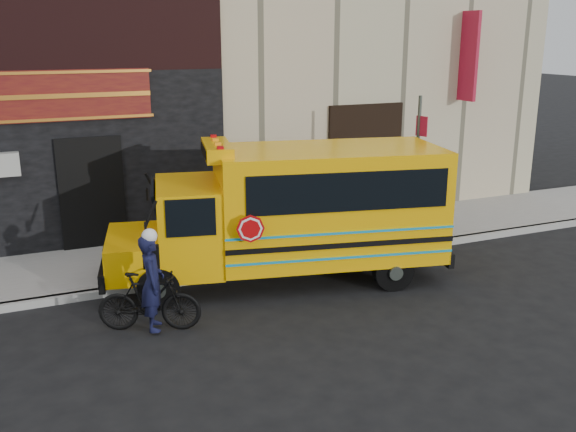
{
  "coord_description": "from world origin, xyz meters",
  "views": [
    {
      "loc": [
        -4.69,
        -9.51,
        4.93
      ],
      "look_at": [
        0.18,
        1.85,
        1.42
      ],
      "focal_mm": 40.0,
      "sensor_mm": 36.0,
      "label": 1
    }
  ],
  "objects_px": {
    "school_bus": "(297,209)",
    "sign_pole": "(417,168)",
    "cyclist": "(152,285)",
    "bicycle": "(149,302)"
  },
  "relations": [
    {
      "from": "school_bus",
      "to": "cyclist",
      "type": "bearing_deg",
      "value": -158.46
    },
    {
      "from": "school_bus",
      "to": "sign_pole",
      "type": "xyz_separation_m",
      "value": [
        3.34,
        0.67,
        0.47
      ]
    },
    {
      "from": "school_bus",
      "to": "bicycle",
      "type": "relative_size",
      "value": 4.08
    },
    {
      "from": "bicycle",
      "to": "cyclist",
      "type": "height_order",
      "value": "cyclist"
    },
    {
      "from": "school_bus",
      "to": "cyclist",
      "type": "xyz_separation_m",
      "value": [
        -3.24,
        -1.28,
        -0.67
      ]
    },
    {
      "from": "sign_pole",
      "to": "bicycle",
      "type": "xyz_separation_m",
      "value": [
        -6.63,
        -1.89,
        -1.45
      ]
    },
    {
      "from": "sign_pole",
      "to": "bicycle",
      "type": "distance_m",
      "value": 7.05
    },
    {
      "from": "school_bus",
      "to": "sign_pole",
      "type": "relative_size",
      "value": 1.99
    },
    {
      "from": "cyclist",
      "to": "bicycle",
      "type": "bearing_deg",
      "value": 57.0
    },
    {
      "from": "sign_pole",
      "to": "cyclist",
      "type": "distance_m",
      "value": 6.95
    }
  ]
}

